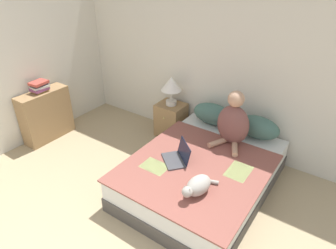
% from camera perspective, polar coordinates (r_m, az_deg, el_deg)
% --- Properties ---
extents(wall_back, '(6.14, 0.05, 2.55)m').
position_cam_1_polar(wall_back, '(4.13, 12.89, 11.23)').
color(wall_back, beige).
rests_on(wall_back, ground_plane).
extents(wall_side, '(0.05, 4.38, 2.55)m').
position_cam_1_polar(wall_side, '(4.65, -28.80, 10.41)').
color(wall_side, beige).
rests_on(wall_side, ground_plane).
extents(bed, '(1.50, 1.99, 0.43)m').
position_cam_1_polar(bed, '(3.70, 6.64, -9.27)').
color(bed, '#4C4742').
rests_on(bed, ground_plane).
extents(pillow_near, '(0.57, 0.30, 0.29)m').
position_cam_1_polar(pillow_near, '(4.25, 8.44, 2.02)').
color(pillow_near, '#42665B').
rests_on(pillow_near, bed).
extents(pillow_far, '(0.57, 0.30, 0.29)m').
position_cam_1_polar(pillow_far, '(4.04, 16.70, -0.51)').
color(pillow_far, '#42665B').
rests_on(pillow_far, bed).
extents(person_sitting, '(0.41, 0.40, 0.71)m').
position_cam_1_polar(person_sitting, '(3.76, 12.28, 0.39)').
color(person_sitting, brown).
rests_on(person_sitting, bed).
extents(cat_tabby, '(0.24, 0.47, 0.19)m').
position_cam_1_polar(cat_tabby, '(3.05, 5.65, -11.56)').
color(cat_tabby, '#A8A399').
rests_on(cat_tabby, bed).
extents(laptop_open, '(0.42, 0.41, 0.23)m').
position_cam_1_polar(laptop_open, '(3.49, 1.77, -6.22)').
color(laptop_open, '#424247').
rests_on(laptop_open, bed).
extents(nightstand, '(0.42, 0.39, 0.54)m').
position_cam_1_polar(nightstand, '(4.69, 0.56, 0.88)').
color(nightstand, '#937047').
rests_on(nightstand, ground_plane).
extents(table_lamp, '(0.31, 0.31, 0.44)m').
position_cam_1_polar(table_lamp, '(4.44, 0.63, 7.48)').
color(table_lamp, beige).
rests_on(table_lamp, nightstand).
extents(bookshelf, '(0.27, 0.76, 0.77)m').
position_cam_1_polar(bookshelf, '(4.95, -22.19, 1.66)').
color(bookshelf, '#99754C').
rests_on(bookshelf, ground_plane).
extents(book_stack_top, '(0.21, 0.25, 0.16)m').
position_cam_1_polar(book_stack_top, '(4.77, -23.30, 6.67)').
color(book_stack_top, gold).
rests_on(book_stack_top, bookshelf).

